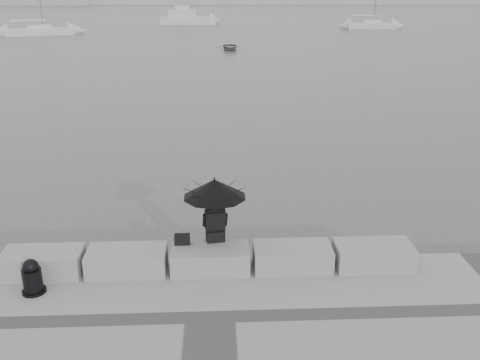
{
  "coord_description": "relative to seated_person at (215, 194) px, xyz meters",
  "views": [
    {
      "loc": [
        0.15,
        -10.21,
        6.09
      ],
      "look_at": [
        0.78,
        3.0,
        1.19
      ],
      "focal_mm": 40.0,
      "sensor_mm": 36.0,
      "label": 1
    }
  ],
  "objects": [
    {
      "name": "sailboat_left",
      "position": [
        -21.36,
        58.75,
        -1.51
      ],
      "size": [
        8.32,
        5.05,
        12.9
      ],
      "rotation": [
        0.0,
        0.0,
        0.36
      ],
      "color": "silver",
      "rests_on": "ground"
    },
    {
      "name": "stone_block_left",
      "position": [
        -1.81,
        -0.39,
        -1.28
      ],
      "size": [
        1.6,
        0.8,
        0.5
      ],
      "primitive_type": "cube",
      "color": "gray",
      "rests_on": "promenade"
    },
    {
      "name": "bag",
      "position": [
        -0.69,
        -0.16,
        -0.93
      ],
      "size": [
        0.32,
        0.18,
        0.2
      ],
      "primitive_type": "cube",
      "color": "black",
      "rests_on": "stone_block_centre"
    },
    {
      "name": "motor_cruiser",
      "position": [
        -3.93,
        75.7,
        -1.14
      ],
      "size": [
        8.44,
        2.99,
        4.5
      ],
      "rotation": [
        0.0,
        0.0,
        0.02
      ],
      "color": "silver",
      "rests_on": "ground"
    },
    {
      "name": "ground",
      "position": [
        -0.11,
        0.06,
        -2.03
      ],
      "size": [
        360.0,
        360.0,
        0.0
      ],
      "primitive_type": "plane",
      "color": "#45484A",
      "rests_on": "ground"
    },
    {
      "name": "dinghy",
      "position": [
        1.52,
        42.34,
        -1.76
      ],
      "size": [
        3.27,
        1.5,
        0.54
      ],
      "primitive_type": "imported",
      "rotation": [
        0.0,
        0.0,
        0.05
      ],
      "color": "gray",
      "rests_on": "ground"
    },
    {
      "name": "stone_block_far_right",
      "position": [
        3.29,
        -0.39,
        -1.28
      ],
      "size": [
        1.6,
        0.8,
        0.5
      ],
      "primitive_type": "cube",
      "color": "gray",
      "rests_on": "promenade"
    },
    {
      "name": "stone_block_far_left",
      "position": [
        -3.51,
        -0.39,
        -1.28
      ],
      "size": [
        1.6,
        0.8,
        0.5
      ],
      "primitive_type": "cube",
      "color": "gray",
      "rests_on": "promenade"
    },
    {
      "name": "stone_block_centre",
      "position": [
        -0.11,
        -0.39,
        -1.28
      ],
      "size": [
        1.6,
        0.8,
        0.5
      ],
      "primitive_type": "cube",
      "color": "gray",
      "rests_on": "promenade"
    },
    {
      "name": "stone_block_right",
      "position": [
        1.59,
        -0.39,
        -1.28
      ],
      "size": [
        1.6,
        0.8,
        0.5
      ],
      "primitive_type": "cube",
      "color": "gray",
      "rests_on": "promenade"
    },
    {
      "name": "mooring_bollard",
      "position": [
        -3.49,
        -1.1,
        -1.23
      ],
      "size": [
        0.45,
        0.45,
        0.71
      ],
      "color": "black",
      "rests_on": "promenade"
    },
    {
      "name": "sailboat_right",
      "position": [
        21.98,
        66.36,
        -1.49
      ],
      "size": [
        6.69,
        2.82,
        12.9
      ],
      "rotation": [
        0.0,
        0.0,
        -0.06
      ],
      "color": "silver",
      "rests_on": "ground"
    },
    {
      "name": "seated_person",
      "position": [
        0.0,
        0.0,
        0.0
      ],
      "size": [
        1.32,
        1.32,
        1.39
      ],
      "rotation": [
        0.0,
        0.0,
        0.17
      ],
      "color": "black",
      "rests_on": "stone_block_centre"
    },
    {
      "name": "distant_landmass",
      "position": [
        -8.25,
        154.58,
        -1.13
      ],
      "size": [
        180.0,
        8.0,
        2.8
      ],
      "color": "#A7AAAD",
      "rests_on": "ground"
    }
  ]
}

